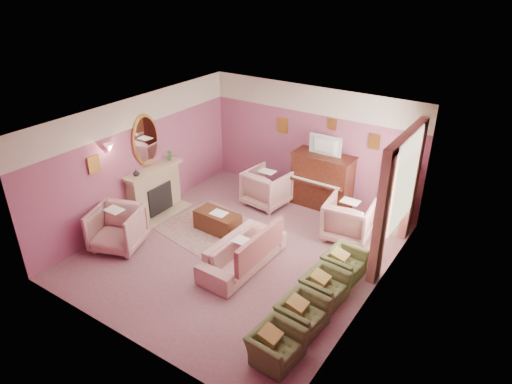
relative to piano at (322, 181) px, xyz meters
The scene contains 48 objects.
floor 2.80m from the piano, 100.57° to the right, with size 5.50×6.00×0.01m, color #8C5962.
ceiling 3.47m from the piano, 100.57° to the right, with size 5.50×6.00×0.01m, color silver.
wall_back 0.96m from the piano, 147.38° to the left, with size 5.50×0.02×2.80m, color #7E456E.
wall_front 5.75m from the piano, 95.03° to the right, with size 5.50×0.02×2.80m, color #7E456E.
wall_left 4.28m from the piano, 140.49° to the right, with size 0.02×6.00×2.80m, color #7E456E.
wall_right 3.58m from the piano, 49.98° to the right, with size 0.02×6.00×2.80m, color #7E456E.
picture_rail_band 1.92m from the piano, 148.20° to the left, with size 5.50×0.01×0.65m, color beige.
stripe_panel 2.66m from the piano, 31.69° to the right, with size 0.01×3.00×2.15m, color #B2C18F.
fireplace_surround 3.96m from the piano, 141.25° to the right, with size 0.30×1.40×1.10m, color tan.
fireplace_inset 3.89m from the piano, 140.33° to the right, with size 0.18×0.72×0.68m, color black.
fire_ember 3.88m from the piano, 139.95° to the right, with size 0.06×0.54×0.10m, color #F73700.
mantel_shelf 3.97m from the piano, 140.98° to the right, with size 0.40×1.55×0.07m, color tan.
hearth 3.86m from the piano, 139.37° to the right, with size 0.55×1.50×0.02m, color tan.
mirror_frame 4.21m from the piano, 142.22° to the right, with size 0.04×0.72×1.20m, color gold.
mirror_glass 4.19m from the piano, 142.01° to the right, with size 0.01×0.60×1.06m, color white.
sconce_shade 4.90m from the piano, 131.47° to the right, with size 0.20×0.20×0.16m, color tan.
piano is the anchor object (origin of this frame).
piano_keyshelf 0.36m from the piano, 90.00° to the right, with size 1.30×0.12×0.06m, color #411A10.
piano_keys 0.37m from the piano, 90.00° to the right, with size 1.20×0.08×0.02m, color silver.
piano_top 0.66m from the piano, ahead, with size 1.45×0.65×0.04m, color #411A10.
television 0.95m from the piano, 90.00° to the right, with size 0.80×0.12×0.48m, color black.
print_back_left 1.71m from the piano, 167.85° to the left, with size 0.30×0.03×0.38m, color gold.
print_back_right 1.57m from the piano, 14.93° to the left, with size 0.26×0.03×0.34m, color gold.
print_back_mid 1.38m from the piano, 90.00° to the left, with size 0.22×0.03×0.26m, color gold.
print_left_wall 5.15m from the piano, 129.60° to the right, with size 0.03×0.28×0.36m, color gold.
window_blind 2.69m from the piano, 27.19° to the right, with size 0.03×1.40×1.80m, color beige.
curtain_left 3.02m from the piano, 44.04° to the right, with size 0.16×0.34×2.60m, color #A95456.
curtain_right 2.23m from the piano, ahead, with size 0.16×0.34×2.60m, color #A95456.
pelmet 3.07m from the piano, 28.06° to the right, with size 0.16×2.20×0.16m, color #A95456.
mantel_plant 3.67m from the piano, 147.67° to the right, with size 0.16×0.16×0.28m, color #3D7C32.
mantel_vase 4.30m from the piano, 135.67° to the right, with size 0.16×0.16×0.16m, color beige.
area_rug 2.81m from the piano, 118.92° to the right, with size 2.50×1.80×0.01m, color #9E766D.
coffee_table 2.73m from the piano, 120.47° to the right, with size 1.00×0.50×0.45m, color #4C2815.
table_paper 2.68m from the piano, 119.55° to the right, with size 0.35×0.28×0.01m, color white.
sofa 3.09m from the piano, 92.85° to the right, with size 0.67×2.00×0.81m, color tan.
sofa_throw 3.09m from the piano, 85.41° to the right, with size 0.10×1.51×0.55m, color #A95456.
floral_armchair_left 1.32m from the piano, 149.16° to the right, with size 0.95×0.95×0.99m, color tan.
floral_armchair_right 1.51m from the piano, 41.39° to the right, with size 0.95×0.95×0.99m, color tan.
floral_armchair_front 4.79m from the piano, 124.02° to the right, with size 0.95×0.95×0.99m, color tan.
olive_chair_a 5.00m from the piano, 71.23° to the right, with size 0.54×0.77×0.66m, color #555F32.
olive_chair_b 4.23m from the piano, 67.64° to the right, with size 0.54×0.77×0.66m, color #555F32.
olive_chair_c 3.49m from the piano, 62.49° to the right, with size 0.54×0.77×0.66m, color #555F32.
olive_chair_d 2.79m from the piano, 54.63° to the right, with size 0.54×0.77×0.66m, color #555F32.
side_table 1.89m from the piano, ahead, with size 0.52×0.52×0.70m, color white.
side_plant_big 1.88m from the piano, ahead, with size 0.30×0.30×0.34m, color #3D7C32.
side_plant_small 2.01m from the piano, ahead, with size 0.16×0.16×0.28m, color #3D7C32.
palm_pot 1.89m from the piano, ahead, with size 0.34×0.34×0.34m, color #9D5043.
palm_plant 1.88m from the piano, ahead, with size 0.76×0.76×1.44m, color #3D7C32.
Camera 1 is at (4.64, -6.36, 5.35)m, focal length 32.00 mm.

